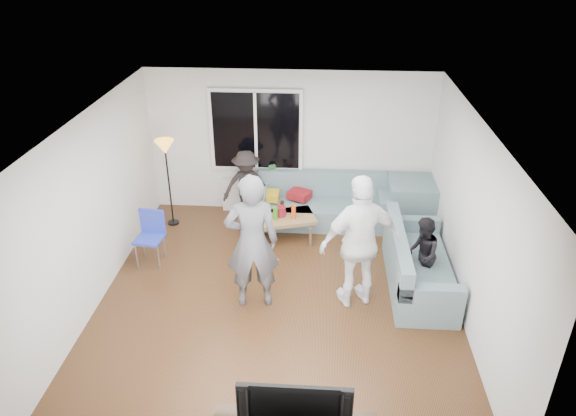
# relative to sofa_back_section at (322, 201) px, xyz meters

# --- Properties ---
(floor) EXTENTS (5.00, 5.50, 0.04)m
(floor) POSITION_rel_sofa_back_section_xyz_m (-0.58, -2.27, -0.45)
(floor) COLOR #56351C
(floor) RESTS_ON ground
(ceiling) EXTENTS (5.00, 5.50, 0.04)m
(ceiling) POSITION_rel_sofa_back_section_xyz_m (-0.58, -2.27, 2.20)
(ceiling) COLOR white
(ceiling) RESTS_ON ground
(wall_back) EXTENTS (5.00, 0.04, 2.60)m
(wall_back) POSITION_rel_sofa_back_section_xyz_m (-0.58, 0.50, 0.88)
(wall_back) COLOR silver
(wall_back) RESTS_ON ground
(wall_front) EXTENTS (5.00, 0.04, 2.60)m
(wall_front) POSITION_rel_sofa_back_section_xyz_m (-0.58, -5.04, 0.88)
(wall_front) COLOR silver
(wall_front) RESTS_ON ground
(wall_left) EXTENTS (0.04, 5.50, 2.60)m
(wall_left) POSITION_rel_sofa_back_section_xyz_m (-3.10, -2.27, 0.88)
(wall_left) COLOR silver
(wall_left) RESTS_ON ground
(wall_right) EXTENTS (0.04, 5.50, 2.60)m
(wall_right) POSITION_rel_sofa_back_section_xyz_m (1.94, -2.27, 0.88)
(wall_right) COLOR silver
(wall_right) RESTS_ON ground
(window_frame) EXTENTS (1.62, 0.06, 1.47)m
(window_frame) POSITION_rel_sofa_back_section_xyz_m (-1.18, 0.42, 1.12)
(window_frame) COLOR white
(window_frame) RESTS_ON wall_back
(window_glass) EXTENTS (1.50, 0.02, 1.35)m
(window_glass) POSITION_rel_sofa_back_section_xyz_m (-1.18, 0.38, 1.12)
(window_glass) COLOR black
(window_glass) RESTS_ON window_frame
(window_mullion) EXTENTS (0.05, 0.03, 1.35)m
(window_mullion) POSITION_rel_sofa_back_section_xyz_m (-1.18, 0.37, 1.12)
(window_mullion) COLOR white
(window_mullion) RESTS_ON window_frame
(radiator) EXTENTS (1.30, 0.12, 0.62)m
(radiator) POSITION_rel_sofa_back_section_xyz_m (-1.18, 0.38, -0.11)
(radiator) COLOR silver
(radiator) RESTS_ON floor
(potted_plant) EXTENTS (0.22, 0.18, 0.36)m
(potted_plant) POSITION_rel_sofa_back_section_xyz_m (-0.93, 0.35, 0.37)
(potted_plant) COLOR #2A6B30
(potted_plant) RESTS_ON radiator
(vase) EXTENTS (0.16, 0.16, 0.16)m
(vase) POSITION_rel_sofa_back_section_xyz_m (-1.26, 0.35, 0.27)
(vase) COLOR silver
(vase) RESTS_ON radiator
(sofa_back_section) EXTENTS (2.30, 0.85, 0.85)m
(sofa_back_section) POSITION_rel_sofa_back_section_xyz_m (0.00, 0.00, 0.00)
(sofa_back_section) COLOR slate
(sofa_back_section) RESTS_ON floor
(sofa_right_section) EXTENTS (2.00, 0.85, 0.85)m
(sofa_right_section) POSITION_rel_sofa_back_section_xyz_m (1.44, -1.78, 0.00)
(sofa_right_section) COLOR slate
(sofa_right_section) RESTS_ON floor
(sofa_corner) EXTENTS (0.85, 0.85, 0.85)m
(sofa_corner) POSITION_rel_sofa_back_section_xyz_m (1.56, 0.00, 0.00)
(sofa_corner) COLOR slate
(sofa_corner) RESTS_ON floor
(cushion_yellow) EXTENTS (0.38, 0.32, 0.14)m
(cushion_yellow) POSITION_rel_sofa_back_section_xyz_m (-0.95, -0.02, 0.09)
(cushion_yellow) COLOR gold
(cushion_yellow) RESTS_ON sofa_back_section
(cushion_red) EXTENTS (0.46, 0.43, 0.13)m
(cushion_red) POSITION_rel_sofa_back_section_xyz_m (-0.40, 0.06, 0.09)
(cushion_red) COLOR maroon
(cushion_red) RESTS_ON sofa_back_section
(coffee_table) EXTENTS (1.23, 0.90, 0.40)m
(coffee_table) POSITION_rel_sofa_back_section_xyz_m (-0.67, -0.57, -0.22)
(coffee_table) COLOR #946F47
(coffee_table) RESTS_ON floor
(pitcher) EXTENTS (0.17, 0.17, 0.17)m
(pitcher) POSITION_rel_sofa_back_section_xyz_m (-0.68, -0.54, 0.06)
(pitcher) COLOR maroon
(pitcher) RESTS_ON coffee_table
(side_chair) EXTENTS (0.45, 0.45, 0.86)m
(side_chair) POSITION_rel_sofa_back_section_xyz_m (-2.63, -1.49, 0.01)
(side_chair) COLOR #2A3BB6
(side_chair) RESTS_ON floor
(floor_lamp) EXTENTS (0.32, 0.32, 1.56)m
(floor_lamp) POSITION_rel_sofa_back_section_xyz_m (-2.63, -0.22, 0.36)
(floor_lamp) COLOR #FFA130
(floor_lamp) RESTS_ON floor
(player_left) EXTENTS (0.78, 0.58, 1.96)m
(player_left) POSITION_rel_sofa_back_section_xyz_m (-0.91, -2.36, 0.56)
(player_left) COLOR #535359
(player_left) RESTS_ON floor
(player_right) EXTENTS (1.22, 0.82, 1.93)m
(player_right) POSITION_rel_sofa_back_section_xyz_m (0.52, -2.23, 0.54)
(player_right) COLOR white
(player_right) RESTS_ON floor
(spectator_right) EXTENTS (0.48, 0.59, 1.13)m
(spectator_right) POSITION_rel_sofa_back_section_xyz_m (1.44, -1.84, 0.14)
(spectator_right) COLOR black
(spectator_right) RESTS_ON floor
(spectator_back) EXTENTS (0.94, 0.69, 1.31)m
(spectator_back) POSITION_rel_sofa_back_section_xyz_m (-1.33, 0.03, 0.23)
(spectator_back) COLOR black
(spectator_back) RESTS_ON floor
(television) EXTENTS (1.06, 0.14, 0.61)m
(television) POSITION_rel_sofa_back_section_xyz_m (-0.21, -4.77, 0.32)
(television) COLOR black
(television) RESTS_ON tv_console
(bottle_d) EXTENTS (0.07, 0.07, 0.25)m
(bottle_d) POSITION_rel_sofa_back_section_xyz_m (-0.46, -0.62, 0.10)
(bottle_d) COLOR #FC5216
(bottle_d) RESTS_ON coffee_table
(bottle_b) EXTENTS (0.08, 0.08, 0.22)m
(bottle_b) POSITION_rel_sofa_back_section_xyz_m (-0.76, -0.68, 0.09)
(bottle_b) COLOR #35901A
(bottle_b) RESTS_ON coffee_table
(bottle_c) EXTENTS (0.07, 0.07, 0.21)m
(bottle_c) POSITION_rel_sofa_back_section_xyz_m (-0.67, -0.42, 0.08)
(bottle_c) COLOR black
(bottle_c) RESTS_ON coffee_table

